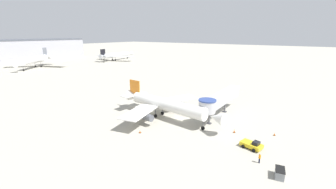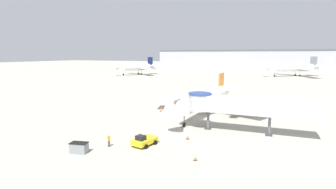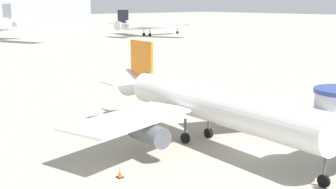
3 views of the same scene
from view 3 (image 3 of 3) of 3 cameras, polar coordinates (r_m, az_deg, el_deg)
The scene contains 4 objects.
ground_plane at distance 39.84m, azimuth 10.23°, elevation -7.01°, with size 800.00×800.00×0.00m, color #A8A393.
main_airplane at distance 40.31m, azimuth 5.44°, elevation -1.36°, with size 26.76×30.40×8.42m.
traffic_cone_port_wing at distance 33.99m, azimuth -5.89°, elevation -9.47°, with size 0.47×0.47×0.77m.
background_jet_black_tail at distance 174.66m, azimuth -2.01°, elevation 8.57°, with size 37.07×36.13×9.65m.
Camera 3 is at (-29.68, -23.54, 12.34)m, focal length 50.00 mm.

